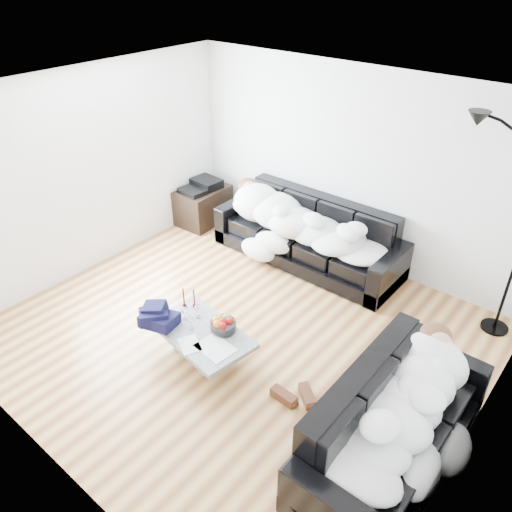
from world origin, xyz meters
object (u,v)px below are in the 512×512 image
Objects in this scene: wine_glass_c at (191,323)px; sofa_back at (308,233)px; coffee_table at (202,343)px; wine_glass_a at (198,311)px; wine_glass_b at (184,313)px; candle_right at (194,298)px; sofa_right at (396,423)px; sleeper_right at (400,405)px; sleeper_back at (306,221)px; stereo at (202,185)px; candle_left at (184,298)px; av_cabinet at (203,205)px; fruit_bowl at (223,324)px; shoes at (295,396)px.

sofa_back is at bearing 92.70° from wine_glass_c.
wine_glass_c is at bearing -162.52° from coffee_table.
sofa_back is 16.67× the size of wine_glass_c.
wine_glass_a is 0.15m from wine_glass_b.
sofa_back is 2.03m from candle_right.
sleeper_right is at bearing 0.00° from sofa_right.
stereo is at bearing -179.29° from sleeper_back.
sofa_right reaches higher than stereo.
candle_left is 0.55× the size of stereo.
sofa_right is 2.15m from coffee_table.
coffee_table is at bearing 93.50° from sleeper_right.
candle_right reaches higher than wine_glass_b.
coffee_table is 0.51m from candle_right.
candle_left is 2.65m from stereo.
sofa_back reaches higher than wine_glass_b.
sofa_back is 3.25× the size of av_cabinet.
wine_glass_b is (-0.09, -0.12, -0.00)m from wine_glass_a.
stereo is (0.00, 0.00, 0.34)m from av_cabinet.
sleeper_back is 2.09m from wine_glass_a.
av_cabinet is 0.34m from stereo.
sofa_right is at bearing 4.22° from wine_glass_c.
wine_glass_a is at bearing 89.58° from sleeper_right.
wine_glass_c is (0.11, -2.26, -0.24)m from sleeper_back.
stereo is (-1.87, 2.18, 0.22)m from wine_glass_b.
sofa_right reaches higher than av_cabinet.
sleeper_right is 10.55× the size of wine_glass_a.
fruit_bowl is 1.73× the size of wine_glass_c.
fruit_bowl is 0.58× the size of shoes.
av_cabinet is at bearing 132.29° from wine_glass_c.
candle_left reaches higher than wine_glass_c.
sleeper_right is (2.35, -2.14, 0.20)m from sofa_back.
fruit_bowl is at bearing -9.80° from candle_right.
candle_left is (-0.22, -2.09, 0.02)m from sofa_back.
sofa_back reaches higher than shoes.
wine_glass_a is at bearing -89.22° from sofa_back.
sleeper_right reaches higher than shoes.
sofa_right is at bearing 15.68° from shoes.
av_cabinet is (-4.27, 2.07, -0.36)m from sleeper_right.
sofa_back is 10.86× the size of candle_left.
sleeper_right is at bearing 2.52° from wine_glass_b.
sleeper_back reaches higher than candle_right.
shoes is at bearing 90.78° from sofa_right.
coffee_table is 7.06× the size of wine_glass_c.
sleeper_right is 2.19m from coffee_table.
sofa_right is 4.35× the size of shoes.
sleeper_back is 9.59× the size of candle_right.
sleeper_right is 1.98m from fruit_bowl.
candle_right is 0.53× the size of stereo.
sofa_back reaches higher than candle_right.
stereo reaches higher than coffee_table.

